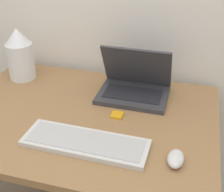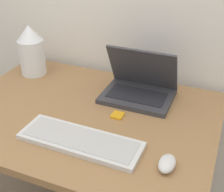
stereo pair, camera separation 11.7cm
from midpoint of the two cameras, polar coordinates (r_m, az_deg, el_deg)
desk at (r=1.31m, az=-2.44°, el=-6.71°), size 1.05×0.76×0.74m
laptop at (r=1.35m, az=7.50°, el=1.71°), size 0.30×0.22×0.22m
keyboard at (r=1.09m, az=-2.76°, el=-8.24°), size 0.44×0.15×0.02m
mouse at (r=1.02m, az=13.36°, el=-12.04°), size 0.05×0.09×0.04m
vase at (r=1.55m, az=-12.45°, el=8.09°), size 0.12×0.12×0.25m
mp3_player at (r=1.23m, az=3.75°, el=-3.63°), size 0.05×0.05×0.01m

